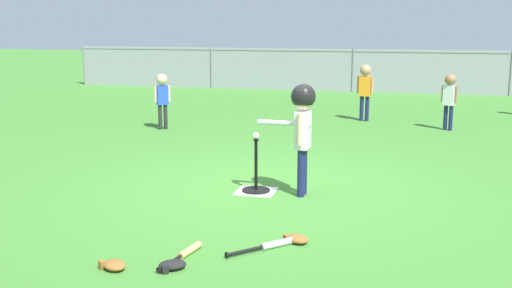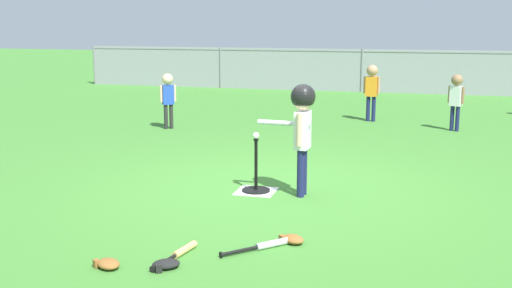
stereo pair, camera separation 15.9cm
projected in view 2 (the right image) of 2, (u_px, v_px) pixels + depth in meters
The scene contains 14 objects.
ground_plane at pixel (272, 187), 7.28m from camera, with size 60.00×60.00×0.00m, color #3D7A2D.
home_plate at pixel (256, 191), 7.10m from camera, with size 0.44×0.44×0.01m, color white.
batting_tee at pixel (256, 183), 7.09m from camera, with size 0.32×0.32×0.61m.
baseball_on_tee at pixel (256, 136), 6.98m from camera, with size 0.07×0.07×0.07m, color white.
batter_child at pixel (302, 117), 6.77m from camera, with size 0.65×0.35×1.24m.
fielder_near_right at pixel (456, 95), 10.85m from camera, with size 0.27×0.20×0.99m.
fielder_deep_left at pixel (372, 85), 11.88m from camera, with size 0.32×0.21×1.08m.
fielder_deep_center at pixel (168, 93), 11.07m from camera, with size 0.25×0.21×0.99m.
spare_bat_silver at pixel (267, 245), 5.33m from camera, with size 0.52×0.53×0.06m.
spare_bat_wood at pixel (181, 252), 5.16m from camera, with size 0.17×0.62×0.06m.
glove_by_plate at pixel (166, 264), 4.89m from camera, with size 0.27×0.25×0.07m.
glove_near_bats at pixel (108, 264), 4.90m from camera, with size 0.27×0.26×0.07m.
glove_tossed_aside at pixel (293, 239), 5.46m from camera, with size 0.27×0.26×0.07m.
outfield_fence at pixel (362, 69), 16.75m from camera, with size 16.06×0.06×1.15m.
Camera 2 is at (1.67, -6.84, 1.92)m, focal length 43.82 mm.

